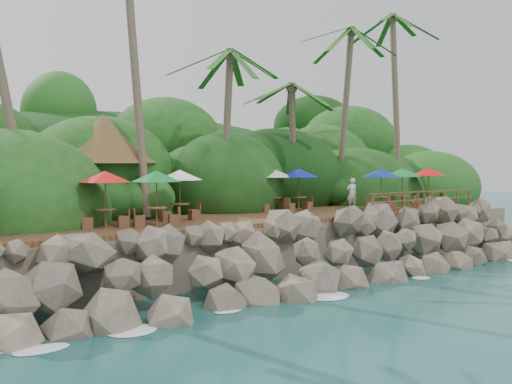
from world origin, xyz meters
TOP-DOWN VIEW (x-y plane):
  - ground at (0.00, 0.00)m, footprint 140.00×140.00m
  - land_base at (0.00, 16.00)m, footprint 32.00×25.20m
  - jungle_hill at (0.00, 23.50)m, footprint 44.80×28.00m
  - seawall at (0.00, 2.00)m, footprint 29.00×4.00m
  - terrace at (0.00, 6.00)m, footprint 26.00×5.00m
  - jungle_foliage at (0.00, 15.00)m, footprint 44.00×16.00m
  - foam_line at (0.00, 0.30)m, footprint 25.20×0.80m
  - palms at (1.87, 8.77)m, footprint 28.07×7.19m
  - palapa at (-5.51, 10.05)m, footprint 4.71×4.71m
  - dining_clusters at (-0.67, 5.83)m, footprint 25.56×5.00m
  - railing at (8.98, 3.65)m, footprint 8.30×0.10m
  - waiter at (6.59, 6.48)m, footprint 0.66×0.51m

SIDE VIEW (x-z plane):
  - ground at x=0.00m, z-range 0.00..0.00m
  - jungle_hill at x=0.00m, z-range -7.70..7.70m
  - jungle_foliage at x=0.00m, z-range -6.00..6.00m
  - foam_line at x=0.00m, z-range 0.00..0.06m
  - land_base at x=0.00m, z-range 0.00..2.10m
  - seawall at x=0.00m, z-range 0.00..2.30m
  - terrace at x=0.00m, z-range 2.10..2.30m
  - railing at x=8.98m, z-range 2.41..3.41m
  - waiter at x=6.59m, z-range 2.30..3.91m
  - dining_clusters at x=-0.67m, z-range 3.00..5.12m
  - palapa at x=-5.51m, z-range 3.49..8.09m
  - palms at x=1.87m, z-range 5.30..19.23m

